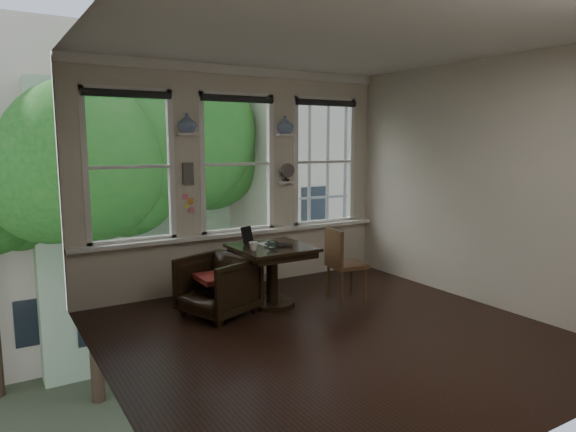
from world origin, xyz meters
TOP-DOWN VIEW (x-y plane):
  - ground at (0.00, 0.00)m, footprint 4.50×4.50m
  - ceiling at (0.00, 0.00)m, footprint 4.50×4.50m
  - wall_back at (0.00, 2.25)m, footprint 4.50×0.00m
  - wall_front at (0.00, -2.25)m, footprint 4.50×0.00m
  - wall_left at (-2.25, 0.00)m, footprint 0.00×4.50m
  - wall_right at (2.25, 0.00)m, footprint 0.00×4.50m
  - window_left at (-1.45, 2.25)m, footprint 1.10×0.12m
  - window_center at (0.00, 2.25)m, footprint 1.10×0.12m
  - window_right at (1.45, 2.25)m, footprint 1.10×0.12m
  - shelf_left at (-0.72, 2.15)m, footprint 0.26×0.16m
  - shelf_right at (0.72, 2.15)m, footprint 0.26×0.16m
  - intercom at (-0.72, 2.18)m, footprint 0.14×0.06m
  - sticky_notes at (-0.72, 2.19)m, footprint 0.16×0.01m
  - desk_fan at (0.72, 2.13)m, footprint 0.20×0.20m
  - vase_left at (-0.72, 2.15)m, footprint 0.24×0.24m
  - vase_right at (0.72, 2.15)m, footprint 0.24×0.24m
  - table at (-0.05, 1.18)m, footprint 0.90×0.90m
  - armchair_left at (-0.76, 1.20)m, footprint 0.98×0.97m
  - cushion_red at (-0.76, 1.20)m, footprint 0.45×0.45m
  - side_chair_right at (0.89, 0.90)m, footprint 0.47×0.47m
  - laptop at (0.00, 1.10)m, footprint 0.41×0.36m
  - mug at (-0.36, 1.07)m, footprint 0.11×0.11m
  - drinking_glass at (-0.17, 0.96)m, footprint 0.17×0.17m
  - tablet at (-0.25, 1.44)m, footprint 0.18×0.12m
  - papers at (-0.02, 1.27)m, footprint 0.24×0.31m

SIDE VIEW (x-z plane):
  - ground at x=0.00m, z-range 0.00..0.00m
  - armchair_left at x=-0.76m, z-range 0.00..0.70m
  - table at x=-0.05m, z-range 0.00..0.75m
  - cushion_red at x=-0.76m, z-range 0.42..0.48m
  - side_chair_right at x=0.89m, z-range 0.00..0.92m
  - papers at x=-0.02m, z-range 0.75..0.75m
  - laptop at x=0.00m, z-range 0.75..0.78m
  - mug at x=-0.36m, z-range 0.75..0.85m
  - drinking_glass at x=-0.17m, z-range 0.75..0.86m
  - tablet at x=-0.25m, z-range 0.75..0.97m
  - sticky_notes at x=-0.72m, z-range 1.13..1.37m
  - wall_back at x=0.00m, z-range -0.75..3.75m
  - wall_front at x=0.00m, z-range -0.75..3.75m
  - wall_left at x=-2.25m, z-range -0.75..3.75m
  - wall_right at x=2.25m, z-range -0.75..3.75m
  - desk_fan at x=0.72m, z-range 1.41..1.65m
  - intercom at x=-0.72m, z-range 1.46..1.74m
  - window_left at x=-1.45m, z-range 0.75..2.65m
  - window_center at x=0.00m, z-range 0.75..2.65m
  - window_right at x=1.45m, z-range 0.75..2.65m
  - shelf_left at x=-0.72m, z-range 2.08..2.12m
  - shelf_right at x=0.72m, z-range 2.08..2.12m
  - vase_left at x=-0.72m, z-range 2.12..2.36m
  - vase_right at x=0.72m, z-range 2.12..2.36m
  - ceiling at x=0.00m, z-range 3.00..3.00m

